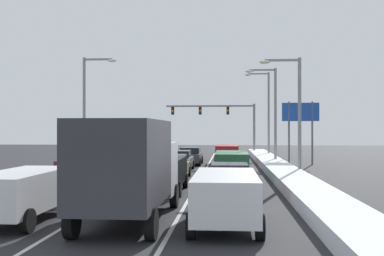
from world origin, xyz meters
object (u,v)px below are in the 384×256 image
object	(u,v)px
suv_white_right_lane_nearest	(226,195)
box_truck_center_lane_nearest	(130,165)
suv_maroon_left_lane_second	(92,171)
roadside_sign_right	(301,119)
suv_red_right_lane_fifth	(227,153)
suv_white_left_lane_nearest	(22,191)
sedan_navy_right_lane_fourth	(228,161)
street_lamp_left_mid	(89,103)
suv_green_left_lane_third	(119,162)
sedan_maroon_right_lane_second	(230,180)
sedan_gray_center_lane_fourth	(179,161)
street_lamp_right_far	(266,108)
street_lamp_right_mid	(271,107)
sedan_tan_center_lane_third	(172,167)
traffic_light_gantry	(223,116)
suv_green_right_lane_third	(232,163)
suv_red_left_lane_fifth	(152,152)
street_lamp_right_near	(294,105)
suv_navy_left_lane_fourth	(137,156)
suv_black_center_lane_second	(163,171)
sedan_charcoal_center_lane_fifth	(190,156)

from	to	relation	value
suv_white_right_lane_nearest	box_truck_center_lane_nearest	size ratio (longest dim) A/B	0.68
suv_maroon_left_lane_second	roadside_sign_right	bearing A→B (deg)	55.22
suv_red_right_lane_fifth	suv_white_left_lane_nearest	distance (m)	27.06
box_truck_center_lane_nearest	sedan_navy_right_lane_fourth	bearing A→B (deg)	80.50
box_truck_center_lane_nearest	street_lamp_left_mid	world-z (taller)	street_lamp_left_mid
suv_green_left_lane_third	suv_white_left_lane_nearest	bearing A→B (deg)	-90.02
sedan_maroon_right_lane_second	suv_white_left_lane_nearest	bearing A→B (deg)	-137.31
suv_maroon_left_lane_second	suv_green_left_lane_third	distance (m)	6.35
sedan_gray_center_lane_fourth	street_lamp_right_far	size ratio (longest dim) A/B	0.49
suv_white_left_lane_nearest	street_lamp_right_mid	bearing A→B (deg)	66.99
street_lamp_left_mid	suv_green_left_lane_third	bearing A→B (deg)	-58.54
roadside_sign_right	sedan_gray_center_lane_fourth	bearing A→B (deg)	-145.74
box_truck_center_lane_nearest	street_lamp_right_far	bearing A→B (deg)	78.18
sedan_tan_center_lane_third	street_lamp_left_mid	distance (m)	10.71
suv_green_left_lane_third	traffic_light_gantry	distance (m)	29.07
suv_green_right_lane_third	street_lamp_right_far	bearing A→B (deg)	79.91
traffic_light_gantry	suv_maroon_left_lane_second	bearing A→B (deg)	-99.89
suv_red_left_lane_fifth	street_lamp_right_far	distance (m)	14.03
suv_white_right_lane_nearest	sedan_tan_center_lane_third	xyz separation A→B (m)	(-3.36, 13.84, -0.25)
street_lamp_right_near	street_lamp_right_mid	world-z (taller)	street_lamp_right_mid
sedan_maroon_right_lane_second	street_lamp_right_mid	bearing A→B (deg)	78.95
suv_green_left_lane_third	suv_navy_left_lane_fourth	xyz separation A→B (m)	(-0.22, 6.98, 0.00)
sedan_tan_center_lane_third	suv_red_left_lane_fifth	xyz separation A→B (m)	(-3.45, 13.22, 0.25)
sedan_navy_right_lane_fourth	suv_red_right_lane_fifth	world-z (taller)	suv_red_right_lane_fifth
box_truck_center_lane_nearest	suv_black_center_lane_second	distance (m)	7.49
suv_white_right_lane_nearest	sedan_charcoal_center_lane_fifth	size ratio (longest dim) A/B	1.09
sedan_maroon_right_lane_second	street_lamp_right_far	bearing A→B (deg)	82.13
sedan_maroon_right_lane_second	suv_green_left_lane_third	bearing A→B (deg)	133.66
suv_white_right_lane_nearest	sedan_tan_center_lane_third	bearing A→B (deg)	103.64
suv_green_right_lane_third	box_truck_center_lane_nearest	world-z (taller)	box_truck_center_lane_nearest
sedan_navy_right_lane_fourth	suv_green_left_lane_third	world-z (taller)	suv_green_left_lane_third
traffic_light_gantry	street_lamp_right_far	distance (m)	8.66
suv_red_right_lane_fifth	street_lamp_right_mid	world-z (taller)	street_lamp_right_mid
street_lamp_left_mid	box_truck_center_lane_nearest	bearing A→B (deg)	-69.28
suv_black_center_lane_second	suv_green_left_lane_third	world-z (taller)	same
traffic_light_gantry	suv_navy_left_lane_fourth	bearing A→B (deg)	-106.84
suv_black_center_lane_second	street_lamp_right_far	world-z (taller)	street_lamp_right_far
sedan_tan_center_lane_third	sedan_charcoal_center_lane_fifth	world-z (taller)	same
suv_red_right_lane_fifth	suv_navy_left_lane_fourth	size ratio (longest dim) A/B	1.00
traffic_light_gantry	sedan_maroon_right_lane_second	bearing A→B (deg)	-88.83
street_lamp_left_mid	sedan_tan_center_lane_third	bearing A→B (deg)	-41.63
suv_red_right_lane_fifth	sedan_charcoal_center_lane_fifth	world-z (taller)	suv_red_right_lane_fifth
suv_red_left_lane_fifth	roadside_sign_right	world-z (taller)	roadside_sign_right
suv_green_right_lane_third	street_lamp_right_near	bearing A→B (deg)	20.94
suv_maroon_left_lane_second	street_lamp_right_far	xyz separation A→B (m)	(10.62, 27.20, 4.38)
suv_green_right_lane_third	suv_white_left_lane_nearest	distance (m)	15.19
sedan_maroon_right_lane_second	street_lamp_left_mid	distance (m)	17.92
suv_white_left_lane_nearest	sedan_navy_right_lane_fourth	bearing A→B (deg)	70.51
suv_green_left_lane_third	suv_black_center_lane_second	bearing A→B (deg)	-58.85
suv_maroon_left_lane_second	street_lamp_right_mid	world-z (taller)	street_lamp_right_mid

